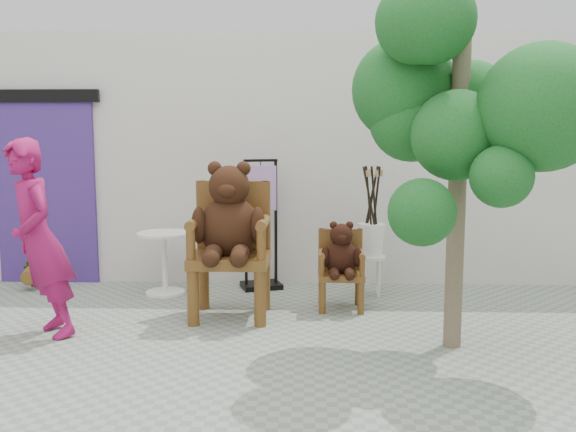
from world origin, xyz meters
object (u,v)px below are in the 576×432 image
object	(u,v)px
display_stand	(261,239)
chair_big	(230,228)
chair_small	(341,258)
person	(39,240)
cafe_table	(164,256)
tree	(456,101)
stool_bucket	(371,239)

from	to	relation	value
display_stand	chair_big	bearing A→B (deg)	-118.65
chair_big	chair_small	distance (m)	1.20
person	chair_small	bearing A→B (deg)	68.94
cafe_table	display_stand	bearing A→B (deg)	16.15
display_stand	person	bearing A→B (deg)	-152.37
chair_big	tree	size ratio (longest dim) A/B	0.52
stool_bucket	chair_small	bearing A→B (deg)	-123.84
cafe_table	tree	size ratio (longest dim) A/B	0.24
chair_small	tree	bearing A→B (deg)	-54.53
display_stand	stool_bucket	xyz separation A→B (m)	(1.25, -0.31, 0.06)
person	display_stand	size ratio (longest dim) A/B	1.16
chair_small	cafe_table	distance (m)	2.03
chair_small	person	size ratio (longest dim) A/B	0.52
chair_small	chair_big	bearing A→B (deg)	-164.26
cafe_table	person	bearing A→B (deg)	-114.98
chair_small	person	world-z (taller)	person
cafe_table	tree	xyz separation A→B (m)	(2.79, -1.71, 1.61)
person	tree	distance (m)	3.71
cafe_table	stool_bucket	bearing A→B (deg)	-0.00
chair_small	display_stand	xyz separation A→B (m)	(-0.89, 0.85, 0.06)
display_stand	stool_bucket	distance (m)	1.29
person	stool_bucket	xyz separation A→B (m)	(3.04, 1.54, -0.23)
display_stand	stool_bucket	world-z (taller)	display_stand
chair_small	stool_bucket	bearing A→B (deg)	56.16
chair_big	stool_bucket	xyz separation A→B (m)	(1.46, 0.85, -0.24)
cafe_table	chair_big	bearing A→B (deg)	-44.60
chair_big	cafe_table	xyz separation A→B (m)	(-0.86, 0.85, -0.44)
person	cafe_table	distance (m)	1.76
person	display_stand	world-z (taller)	person
display_stand	tree	size ratio (longest dim) A/B	0.51
chair_big	tree	xyz separation A→B (m)	(1.94, -0.86, 1.17)
chair_small	tree	world-z (taller)	tree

